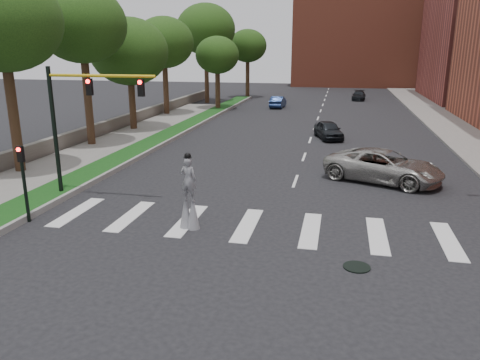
# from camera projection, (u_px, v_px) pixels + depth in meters

# --- Properties ---
(ground_plane) EXTENTS (160.00, 160.00, 0.00)m
(ground_plane) POSITION_uv_depth(u_px,v_px,m) (275.00, 237.00, 17.96)
(ground_plane) COLOR black
(ground_plane) RESTS_ON ground
(grass_median) EXTENTS (2.00, 60.00, 0.25)m
(grass_median) POSITION_uv_depth(u_px,v_px,m) (172.00, 133.00, 39.05)
(grass_median) COLOR #113D12
(grass_median) RESTS_ON ground
(median_curb) EXTENTS (0.20, 60.00, 0.28)m
(median_curb) POSITION_uv_depth(u_px,v_px,m) (184.00, 133.00, 38.83)
(median_curb) COLOR gray
(median_curb) RESTS_ON ground
(sidewalk_left) EXTENTS (4.00, 60.00, 0.18)m
(sidewalk_left) POSITION_uv_depth(u_px,v_px,m) (74.00, 159.00, 30.25)
(sidewalk_left) COLOR slate
(sidewalk_left) RESTS_ON ground
(sidewalk_right) EXTENTS (5.00, 90.00, 0.18)m
(sidewalk_right) POSITION_uv_depth(u_px,v_px,m) (465.00, 134.00, 38.95)
(sidewalk_right) COLOR slate
(sidewalk_right) RESTS_ON ground
(stone_wall) EXTENTS (0.50, 56.00, 1.10)m
(stone_wall) POSITION_uv_depth(u_px,v_px,m) (121.00, 122.00, 41.92)
(stone_wall) COLOR #5F5951
(stone_wall) RESTS_ON ground
(manhole) EXTENTS (0.90, 0.90, 0.04)m
(manhole) POSITION_uv_depth(u_px,v_px,m) (357.00, 267.00, 15.47)
(manhole) COLOR black
(manhole) RESTS_ON ground
(building_backdrop) EXTENTS (26.00, 14.00, 18.00)m
(building_backdrop) POSITION_uv_depth(u_px,v_px,m) (365.00, 37.00, 87.68)
(building_backdrop) COLOR #A64B34
(building_backdrop) RESTS_ON ground
(traffic_signal) EXTENTS (5.30, 0.23, 6.20)m
(traffic_signal) POSITION_uv_depth(u_px,v_px,m) (76.00, 112.00, 21.61)
(traffic_signal) COLOR black
(traffic_signal) RESTS_ON ground
(secondary_signal) EXTENTS (0.25, 0.21, 3.23)m
(secondary_signal) POSITION_uv_depth(u_px,v_px,m) (24.00, 177.00, 19.02)
(secondary_signal) COLOR black
(secondary_signal) RESTS_ON ground
(stilt_performer) EXTENTS (0.84, 0.56, 3.12)m
(stilt_performer) POSITION_uv_depth(u_px,v_px,m) (189.00, 198.00, 18.53)
(stilt_performer) COLOR #362215
(stilt_performer) RESTS_ON ground
(suv_crossing) EXTENTS (6.84, 5.06, 1.73)m
(suv_crossing) POSITION_uv_depth(u_px,v_px,m) (384.00, 166.00, 25.18)
(suv_crossing) COLOR #A5A29B
(suv_crossing) RESTS_ON ground
(car_near) EXTENTS (2.81, 4.41, 1.40)m
(car_near) POSITION_uv_depth(u_px,v_px,m) (328.00, 130.00, 37.15)
(car_near) COLOR black
(car_near) RESTS_ON ground
(car_mid) EXTENTS (1.61, 4.22, 1.37)m
(car_mid) POSITION_uv_depth(u_px,v_px,m) (278.00, 102.00, 56.42)
(car_mid) COLOR navy
(car_mid) RESTS_ON ground
(car_far) EXTENTS (2.05, 4.39, 1.24)m
(car_far) POSITION_uv_depth(u_px,v_px,m) (359.00, 96.00, 64.56)
(car_far) COLOR black
(car_far) RESTS_ON ground
(tree_1) EXTENTS (6.36, 6.36, 11.09)m
(tree_1) POSITION_uv_depth(u_px,v_px,m) (1.00, 22.00, 24.80)
(tree_1) COLOR #362215
(tree_1) RESTS_ON ground
(tree_2) EXTENTS (6.23, 6.23, 11.22)m
(tree_2) POSITION_uv_depth(u_px,v_px,m) (81.00, 25.00, 32.25)
(tree_2) COLOR #362215
(tree_2) RESTS_ON ground
(tree_3) EXTENTS (6.59, 6.59, 9.50)m
(tree_3) POSITION_uv_depth(u_px,v_px,m) (129.00, 52.00, 39.26)
(tree_3) COLOR #362215
(tree_3) RESTS_ON ground
(tree_4) EXTENTS (6.17, 6.17, 10.15)m
(tree_4) POSITION_uv_depth(u_px,v_px,m) (164.00, 43.00, 48.29)
(tree_4) COLOR #362215
(tree_4) RESTS_ON ground
(tree_5) EXTENTS (7.51, 7.51, 12.45)m
(tree_5) POSITION_uv_depth(u_px,v_px,m) (206.00, 29.00, 59.28)
(tree_5) COLOR #362215
(tree_5) RESTS_ON ground
(tree_6) EXTENTS (4.96, 4.96, 8.31)m
(tree_6) POSITION_uv_depth(u_px,v_px,m) (217.00, 55.00, 53.10)
(tree_6) COLOR #362215
(tree_6) RESTS_ON ground
(tree_7) EXTENTS (5.39, 5.39, 9.54)m
(tree_7) POSITION_uv_depth(u_px,v_px,m) (248.00, 46.00, 65.97)
(tree_7) COLOR #362215
(tree_7) RESTS_ON ground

